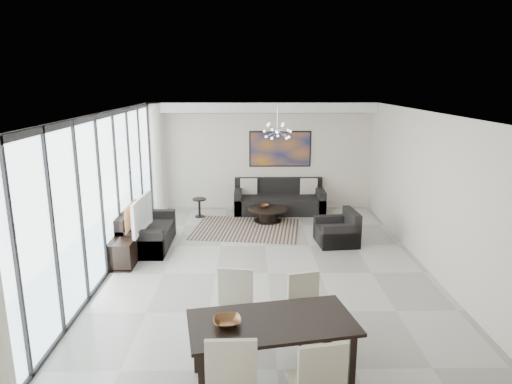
{
  "coord_description": "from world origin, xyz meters",
  "views": [
    {
      "loc": [
        -0.33,
        -7.79,
        3.45
      ],
      "look_at": [
        -0.2,
        1.21,
        1.25
      ],
      "focal_mm": 32.0,
      "sensor_mm": 36.0,
      "label": 1
    }
  ],
  "objects_px": {
    "coffee_table": "(268,214)",
    "sofa_main": "(279,201)",
    "dining_table": "(272,328)",
    "television": "(136,214)",
    "tv_console": "(129,244)"
  },
  "relations": [
    {
      "from": "coffee_table",
      "to": "sofa_main",
      "type": "xyz_separation_m",
      "value": [
        0.34,
        0.88,
        0.1
      ]
    },
    {
      "from": "coffee_table",
      "to": "dining_table",
      "type": "xyz_separation_m",
      "value": [
        -0.2,
        -6.29,
        0.51
      ]
    },
    {
      "from": "sofa_main",
      "to": "tv_console",
      "type": "distance_m",
      "value": 4.53
    },
    {
      "from": "coffee_table",
      "to": "sofa_main",
      "type": "relative_size",
      "value": 0.41
    },
    {
      "from": "tv_console",
      "to": "dining_table",
      "type": "xyz_separation_m",
      "value": [
        2.68,
        -3.99,
        0.44
      ]
    },
    {
      "from": "dining_table",
      "to": "television",
      "type": "bearing_deg",
      "value": 121.8
    },
    {
      "from": "tv_console",
      "to": "dining_table",
      "type": "distance_m",
      "value": 4.83
    },
    {
      "from": "television",
      "to": "dining_table",
      "type": "bearing_deg",
      "value": -144.68
    },
    {
      "from": "sofa_main",
      "to": "television",
      "type": "xyz_separation_m",
      "value": [
        -3.06,
        -3.11,
        0.57
      ]
    },
    {
      "from": "coffee_table",
      "to": "sofa_main",
      "type": "bearing_deg",
      "value": 68.75
    },
    {
      "from": "coffee_table",
      "to": "sofa_main",
      "type": "height_order",
      "value": "sofa_main"
    },
    {
      "from": "coffee_table",
      "to": "television",
      "type": "distance_m",
      "value": 3.58
    },
    {
      "from": "tv_console",
      "to": "television",
      "type": "relative_size",
      "value": 1.38
    },
    {
      "from": "television",
      "to": "tv_console",
      "type": "bearing_deg",
      "value": 117.6
    },
    {
      "from": "coffee_table",
      "to": "television",
      "type": "relative_size",
      "value": 0.82
    }
  ]
}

